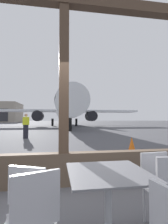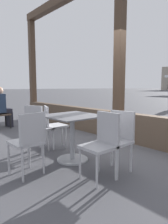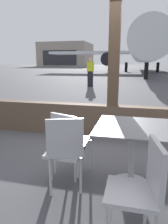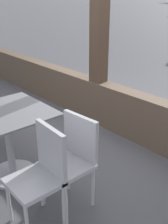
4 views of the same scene
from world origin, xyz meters
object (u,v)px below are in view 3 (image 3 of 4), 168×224
object	(u,v)px
airplane	(143,50)
ground_crew_worker	(90,72)
cafe_chair_window_right	(65,148)
cafe_chair_aisle_right	(142,185)
distant_hangar	(67,55)
dining_table	(132,151)
cafe_chair_aisle_left	(69,138)

from	to	relation	value
airplane	ground_crew_worker	size ratio (longest dim) A/B	19.80
cafe_chair_window_right	airplane	xyz separation A→B (m)	(1.68, 31.09, 2.70)
cafe_chair_aisle_right	ground_crew_worker	xyz separation A→B (m)	(-2.80, 11.33, 0.36)
airplane	distant_hangar	world-z (taller)	airplane
distant_hangar	cafe_chair_window_right	bearing A→B (deg)	-71.84
ground_crew_worker	airplane	bearing A→B (deg)	79.81
dining_table	airplane	size ratio (longest dim) A/B	0.02
cafe_chair_aisle_right	airplane	world-z (taller)	airplane
dining_table	cafe_chair_aisle_left	size ratio (longest dim) A/B	0.99
cafe_chair_aisle_right	ground_crew_worker	distance (m)	11.67
cafe_chair_aisle_left	cafe_chair_aisle_right	xyz separation A→B (m)	(0.88, -0.91, 0.02)
cafe_chair_aisle_left	distant_hangar	xyz separation A→B (m)	(-27.08, 82.40, 4.02)
cafe_chair_aisle_right	distant_hangar	distance (m)	87.97
cafe_chair_window_right	dining_table	bearing A→B (deg)	18.44
cafe_chair_aisle_left	ground_crew_worker	distance (m)	10.60
cafe_chair_aisle_left	cafe_chair_aisle_right	world-z (taller)	cafe_chair_aisle_right
cafe_chair_window_right	ground_crew_worker	distance (m)	10.95
cafe_chair_aisle_left	airplane	xyz separation A→B (m)	(1.74, 30.74, 2.72)
dining_table	airplane	bearing A→B (deg)	88.26
ground_crew_worker	distant_hangar	world-z (taller)	distant_hangar
cafe_chair_aisle_right	airplane	distance (m)	31.78
cafe_chair_aisle_left	airplane	size ratio (longest dim) A/B	0.02
dining_table	airplane	distance (m)	30.98
distant_hangar	cafe_chair_aisle_right	bearing A→B (deg)	-71.45
cafe_chair_window_right	cafe_chair_aisle_left	distance (m)	0.35
airplane	cafe_chair_window_right	bearing A→B (deg)	-93.09
dining_table	airplane	world-z (taller)	airplane
cafe_chair_window_right	cafe_chair_aisle_left	world-z (taller)	cafe_chair_window_right
cafe_chair_window_right	cafe_chair_aisle_right	bearing A→B (deg)	-34.37
cafe_chair_window_right	cafe_chair_aisle_right	distance (m)	1.00
cafe_chair_aisle_left	airplane	world-z (taller)	airplane
cafe_chair_window_right	ground_crew_worker	world-z (taller)	ground_crew_worker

